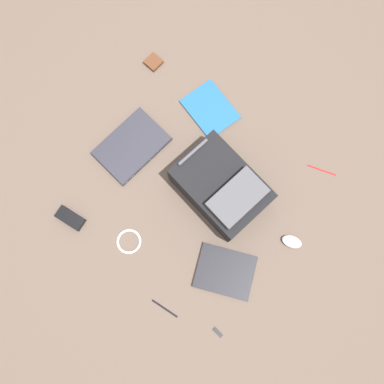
{
  "coord_description": "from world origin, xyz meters",
  "views": [
    {
      "loc": [
        -0.34,
        -0.19,
        1.87
      ],
      "look_at": [
        -0.04,
        0.01,
        0.02
      ],
      "focal_mm": 36.01,
      "sensor_mm": 36.0,
      "label": 1
    }
  ],
  "objects_px": {
    "computer_mouse": "(292,242)",
    "earbud_pouch": "(153,62)",
    "book_red": "(225,272)",
    "pen_blue": "(322,170)",
    "laptop": "(132,146)",
    "pen_black": "(165,309)",
    "book_manual": "(210,109)",
    "cable_coil": "(129,241)",
    "power_brick": "(70,218)",
    "usb_stick": "(218,332)",
    "backpack": "(222,188)"
  },
  "relations": [
    {
      "from": "backpack",
      "to": "laptop",
      "type": "height_order",
      "value": "backpack"
    },
    {
      "from": "pen_blue",
      "to": "usb_stick",
      "type": "relative_size",
      "value": 2.87
    },
    {
      "from": "laptop",
      "to": "book_manual",
      "type": "relative_size",
      "value": 1.21
    },
    {
      "from": "earbud_pouch",
      "to": "pen_black",
      "type": "bearing_deg",
      "value": -141.94
    },
    {
      "from": "backpack",
      "to": "usb_stick",
      "type": "height_order",
      "value": "backpack"
    },
    {
      "from": "book_red",
      "to": "power_brick",
      "type": "bearing_deg",
      "value": 105.77
    },
    {
      "from": "book_manual",
      "to": "power_brick",
      "type": "relative_size",
      "value": 2.29
    },
    {
      "from": "book_red",
      "to": "power_brick",
      "type": "height_order",
      "value": "power_brick"
    },
    {
      "from": "book_manual",
      "to": "earbud_pouch",
      "type": "xyz_separation_m",
      "value": [
        0.05,
        0.39,
        0.0
      ]
    },
    {
      "from": "laptop",
      "to": "pen_blue",
      "type": "distance_m",
      "value": 0.96
    },
    {
      "from": "cable_coil",
      "to": "power_brick",
      "type": "relative_size",
      "value": 0.88
    },
    {
      "from": "computer_mouse",
      "to": "pen_black",
      "type": "bearing_deg",
      "value": 136.77
    },
    {
      "from": "book_manual",
      "to": "pen_blue",
      "type": "bearing_deg",
      "value": -85.46
    },
    {
      "from": "backpack",
      "to": "pen_black",
      "type": "xyz_separation_m",
      "value": [
        -0.61,
        -0.1,
        -0.09
      ]
    },
    {
      "from": "power_brick",
      "to": "computer_mouse",
      "type": "bearing_deg",
      "value": -61.47
    },
    {
      "from": "pen_black",
      "to": "computer_mouse",
      "type": "bearing_deg",
      "value": -28.3
    },
    {
      "from": "book_manual",
      "to": "computer_mouse",
      "type": "xyz_separation_m",
      "value": [
        -0.34,
        -0.7,
        0.01
      ]
    },
    {
      "from": "backpack",
      "to": "pen_black",
      "type": "height_order",
      "value": "backpack"
    },
    {
      "from": "cable_coil",
      "to": "pen_blue",
      "type": "distance_m",
      "value": 1.02
    },
    {
      "from": "computer_mouse",
      "to": "power_brick",
      "type": "distance_m",
      "value": 1.08
    },
    {
      "from": "laptop",
      "to": "book_manual",
      "type": "bearing_deg",
      "value": -28.59
    },
    {
      "from": "laptop",
      "to": "usb_stick",
      "type": "height_order",
      "value": "laptop"
    },
    {
      "from": "pen_blue",
      "to": "usb_stick",
      "type": "bearing_deg",
      "value": -179.84
    },
    {
      "from": "power_brick",
      "to": "pen_blue",
      "type": "bearing_deg",
      "value": -44.26
    },
    {
      "from": "pen_blue",
      "to": "backpack",
      "type": "bearing_deg",
      "value": 136.65
    },
    {
      "from": "cable_coil",
      "to": "earbud_pouch",
      "type": "distance_m",
      "value": 0.95
    },
    {
      "from": "power_brick",
      "to": "usb_stick",
      "type": "distance_m",
      "value": 0.89
    },
    {
      "from": "book_manual",
      "to": "pen_black",
      "type": "bearing_deg",
      "value": -157.99
    },
    {
      "from": "laptop",
      "to": "earbud_pouch",
      "type": "distance_m",
      "value": 0.47
    },
    {
      "from": "book_red",
      "to": "pen_blue",
      "type": "relative_size",
      "value": 2.18
    },
    {
      "from": "backpack",
      "to": "book_red",
      "type": "xyz_separation_m",
      "value": [
        -0.31,
        -0.24,
        -0.08
      ]
    },
    {
      "from": "laptop",
      "to": "pen_black",
      "type": "distance_m",
      "value": 0.81
    },
    {
      "from": "computer_mouse",
      "to": "book_red",
      "type": "bearing_deg",
      "value": 133.32
    },
    {
      "from": "computer_mouse",
      "to": "earbud_pouch",
      "type": "relative_size",
      "value": 1.26
    },
    {
      "from": "computer_mouse",
      "to": "power_brick",
      "type": "relative_size",
      "value": 0.71
    },
    {
      "from": "book_red",
      "to": "earbud_pouch",
      "type": "distance_m",
      "value": 1.14
    },
    {
      "from": "book_red",
      "to": "earbud_pouch",
      "type": "xyz_separation_m",
      "value": [
        0.69,
        0.91,
        -0.0
      ]
    },
    {
      "from": "book_red",
      "to": "earbud_pouch",
      "type": "bearing_deg",
      "value": 53.0
    },
    {
      "from": "pen_black",
      "to": "usb_stick",
      "type": "distance_m",
      "value": 0.27
    },
    {
      "from": "backpack",
      "to": "book_red",
      "type": "distance_m",
      "value": 0.4
    },
    {
      "from": "backpack",
      "to": "book_manual",
      "type": "bearing_deg",
      "value": 40.89
    },
    {
      "from": "power_brick",
      "to": "pen_black",
      "type": "height_order",
      "value": "power_brick"
    },
    {
      "from": "cable_coil",
      "to": "earbud_pouch",
      "type": "xyz_separation_m",
      "value": [
        0.83,
        0.45,
        0.0
      ]
    },
    {
      "from": "computer_mouse",
      "to": "cable_coil",
      "type": "relative_size",
      "value": 0.81
    },
    {
      "from": "power_brick",
      "to": "book_manual",
      "type": "bearing_deg",
      "value": -15.75
    },
    {
      "from": "pen_blue",
      "to": "laptop",
      "type": "bearing_deg",
      "value": 117.37
    },
    {
      "from": "book_manual",
      "to": "usb_stick",
      "type": "relative_size",
      "value": 6.06
    },
    {
      "from": "book_red",
      "to": "pen_black",
      "type": "bearing_deg",
      "value": 155.36
    },
    {
      "from": "cable_coil",
      "to": "earbud_pouch",
      "type": "height_order",
      "value": "earbud_pouch"
    },
    {
      "from": "book_manual",
      "to": "pen_blue",
      "type": "xyz_separation_m",
      "value": [
        0.05,
        -0.64,
        -0.0
      ]
    }
  ]
}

